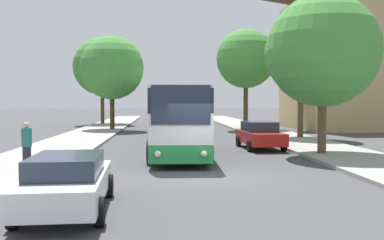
% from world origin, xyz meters
% --- Properties ---
extents(ground_plane, '(300.00, 300.00, 0.00)m').
position_xyz_m(ground_plane, '(0.00, 0.00, 0.00)').
color(ground_plane, '#424244').
rests_on(ground_plane, ground).
extents(bus_front, '(2.87, 10.22, 3.20)m').
position_xyz_m(bus_front, '(-0.68, 6.00, 1.71)').
color(bus_front, '#238942').
rests_on(bus_front, ground_plane).
extents(bus_middle, '(3.01, 10.34, 3.45)m').
position_xyz_m(bus_middle, '(-0.87, 20.05, 1.84)').
color(bus_middle, '#2D519E').
rests_on(bus_middle, ground_plane).
extents(bus_rear, '(2.89, 10.78, 3.30)m').
position_xyz_m(bus_rear, '(-0.91, 33.01, 1.77)').
color(bus_rear, gray).
rests_on(bus_rear, ground_plane).
extents(parked_car_left_curb, '(2.08, 4.68, 1.34)m').
position_xyz_m(parked_car_left_curb, '(-3.68, -4.77, 0.72)').
color(parked_car_left_curb, silver).
rests_on(parked_car_left_curb, ground_plane).
extents(parked_car_right_near, '(2.12, 4.49, 1.49)m').
position_xyz_m(parked_car_right_near, '(3.82, 8.68, 0.77)').
color(parked_car_right_near, red).
rests_on(parked_car_right_near, ground_plane).
extents(pedestrian_walking_back, '(0.36, 0.36, 1.68)m').
position_xyz_m(pedestrian_walking_back, '(-6.37, 1.17, 1.00)').
color(pedestrian_walking_back, '#23232D').
rests_on(pedestrian_walking_back, sidewalk_left).
extents(tree_left_near, '(5.56, 5.56, 8.15)m').
position_xyz_m(tree_left_near, '(-5.88, 24.51, 5.51)').
color(tree_left_near, '#47331E').
rests_on(tree_left_near, sidewalk_left).
extents(tree_left_far, '(6.31, 6.31, 9.41)m').
position_xyz_m(tree_left_far, '(-8.02, 34.36, 6.39)').
color(tree_left_far, '#513D23').
rests_on(tree_left_far, sidewalk_left).
extents(tree_right_near, '(5.01, 5.01, 8.12)m').
position_xyz_m(tree_right_near, '(7.95, 14.70, 5.75)').
color(tree_right_near, '#513D23').
rests_on(tree_right_near, sidewalk_right).
extents(tree_right_mid, '(5.28, 5.28, 7.44)m').
position_xyz_m(tree_right_mid, '(6.03, 5.28, 4.94)').
color(tree_right_mid, brown).
rests_on(tree_right_mid, sidewalk_right).
extents(tree_right_far, '(5.31, 5.31, 8.91)m').
position_xyz_m(tree_right_far, '(5.99, 24.46, 6.39)').
color(tree_right_far, '#513D23').
rests_on(tree_right_far, sidewalk_right).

